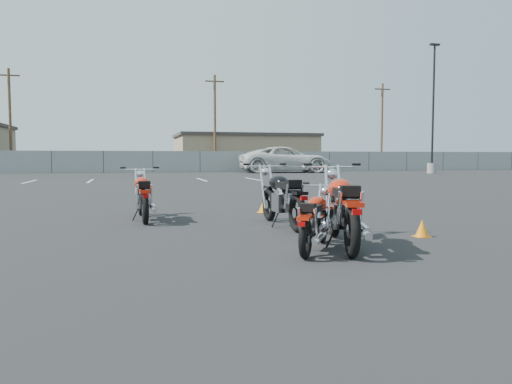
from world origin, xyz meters
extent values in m
plane|color=black|center=(0.00, 0.00, 0.00)|extent=(120.00, 120.00, 0.00)
torus|color=black|center=(-1.75, 3.04, 0.31)|extent=(0.13, 0.61, 0.61)
cylinder|color=silver|center=(-1.75, 3.04, 0.31)|extent=(0.11, 0.17, 0.16)
torus|color=black|center=(-1.71, 1.56, 0.31)|extent=(0.13, 0.61, 0.61)
cylinder|color=silver|center=(-1.71, 1.56, 0.31)|extent=(0.11, 0.17, 0.16)
cube|color=black|center=(-1.73, 2.30, 0.35)|extent=(0.13, 1.07, 0.06)
cube|color=silver|center=(-1.73, 2.25, 0.41)|extent=(0.30, 0.39, 0.31)
cylinder|color=silver|center=(-1.73, 2.25, 0.59)|extent=(0.21, 0.26, 0.27)
ellipsoid|color=#A71E0A|center=(-1.74, 2.48, 0.73)|extent=(0.33, 0.60, 0.26)
cube|color=black|center=(-1.72, 1.99, 0.71)|extent=(0.28, 0.57, 0.10)
cube|color=black|center=(-1.72, 1.74, 0.75)|extent=(0.23, 0.19, 0.12)
cube|color=#A71E0A|center=(-1.71, 1.54, 0.63)|extent=(0.19, 0.43, 0.05)
cube|color=#A71E0A|center=(-1.75, 3.04, 0.63)|extent=(0.14, 0.35, 0.04)
cylinder|color=silver|center=(-1.59, 1.72, 0.56)|extent=(0.06, 0.19, 0.40)
cylinder|color=silver|center=(-1.84, 1.71, 0.56)|extent=(0.06, 0.19, 0.40)
cylinder|color=silver|center=(-1.56, 2.00, 0.29)|extent=(0.12, 1.13, 0.13)
cylinder|color=silver|center=(-1.55, 1.67, 0.31)|extent=(0.13, 0.36, 0.13)
cylinder|color=silver|center=(-1.66, 3.16, 0.63)|extent=(0.06, 0.41, 0.80)
cylinder|color=silver|center=(-1.85, 3.16, 0.63)|extent=(0.06, 0.41, 0.80)
sphere|color=silver|center=(-1.76, 3.32, 0.90)|extent=(0.17, 0.17, 0.16)
cylinder|color=silver|center=(-1.76, 3.34, 1.00)|extent=(0.71, 0.05, 0.03)
cylinder|color=black|center=(-1.40, 3.33, 1.04)|extent=(0.12, 0.04, 0.04)
cylinder|color=black|center=(-2.12, 3.31, 1.04)|extent=(0.12, 0.04, 0.04)
cylinder|color=black|center=(-1.87, 2.19, 0.15)|extent=(0.16, 0.03, 0.31)
cube|color=#990505|center=(-1.70, 1.27, 0.56)|extent=(0.10, 0.06, 0.06)
torus|color=black|center=(0.71, 1.51, 0.33)|extent=(0.14, 0.67, 0.66)
cylinder|color=silver|center=(0.71, 1.51, 0.33)|extent=(0.11, 0.18, 0.18)
torus|color=black|center=(0.74, -0.09, 0.33)|extent=(0.14, 0.67, 0.66)
cylinder|color=silver|center=(0.74, -0.09, 0.33)|extent=(0.11, 0.18, 0.18)
cube|color=black|center=(0.72, 0.71, 0.38)|extent=(0.14, 1.16, 0.07)
cube|color=silver|center=(0.72, 0.65, 0.44)|extent=(0.32, 0.43, 0.33)
cylinder|color=silver|center=(0.72, 0.65, 0.64)|extent=(0.23, 0.28, 0.29)
ellipsoid|color=black|center=(0.72, 0.91, 0.80)|extent=(0.35, 0.65, 0.28)
cube|color=black|center=(0.73, 0.38, 0.77)|extent=(0.30, 0.61, 0.11)
cube|color=black|center=(0.74, 0.10, 0.82)|extent=(0.25, 0.20, 0.13)
cube|color=black|center=(0.74, -0.12, 0.68)|extent=(0.21, 0.47, 0.06)
cube|color=black|center=(0.71, 1.51, 0.68)|extent=(0.15, 0.38, 0.04)
cylinder|color=silver|center=(0.87, 0.08, 0.61)|extent=(0.06, 0.20, 0.44)
cylinder|color=silver|center=(0.60, 0.07, 0.61)|extent=(0.06, 0.20, 0.44)
cylinder|color=silver|center=(0.91, 0.38, 0.31)|extent=(0.13, 1.22, 0.14)
cylinder|color=silver|center=(0.91, 0.03, 0.33)|extent=(0.14, 0.39, 0.15)
cylinder|color=silver|center=(0.80, 1.65, 0.69)|extent=(0.06, 0.44, 0.87)
cylinder|color=silver|center=(0.60, 1.64, 0.69)|extent=(0.06, 0.44, 0.87)
sphere|color=silver|center=(0.70, 1.82, 0.97)|extent=(0.18, 0.18, 0.18)
cylinder|color=silver|center=(0.70, 1.84, 1.08)|extent=(0.78, 0.05, 0.03)
cylinder|color=black|center=(1.09, 1.83, 1.13)|extent=(0.13, 0.04, 0.04)
cylinder|color=black|center=(0.31, 1.81, 1.13)|extent=(0.13, 0.04, 0.04)
cylinder|color=black|center=(0.57, 0.60, 0.17)|extent=(0.17, 0.03, 0.33)
cube|color=#990505|center=(0.75, -0.40, 0.61)|extent=(0.11, 0.07, 0.07)
torus|color=black|center=(1.14, -0.71, 0.34)|extent=(0.30, 0.69, 0.68)
cylinder|color=silver|center=(1.14, -0.71, 0.34)|extent=(0.16, 0.20, 0.18)
torus|color=black|center=(0.70, -2.30, 0.34)|extent=(0.30, 0.69, 0.68)
cylinder|color=silver|center=(0.70, -2.30, 0.34)|extent=(0.16, 0.20, 0.18)
cube|color=black|center=(0.92, -1.51, 0.38)|extent=(0.43, 1.18, 0.07)
cube|color=silver|center=(0.91, -1.56, 0.45)|extent=(0.42, 0.50, 0.34)
cylinder|color=silver|center=(0.91, -1.56, 0.66)|extent=(0.29, 0.33, 0.30)
ellipsoid|color=#A71E0A|center=(0.98, -1.31, 0.82)|extent=(0.51, 0.73, 0.29)
cube|color=black|center=(0.83, -1.83, 0.79)|extent=(0.45, 0.68, 0.11)
cube|color=black|center=(0.76, -2.11, 0.84)|extent=(0.29, 0.26, 0.14)
cube|color=#A71E0A|center=(0.70, -2.32, 0.70)|extent=(0.32, 0.51, 0.06)
cube|color=#A71E0A|center=(1.14, -0.71, 0.70)|extent=(0.24, 0.41, 0.05)
cylinder|color=silver|center=(0.88, -2.17, 0.62)|extent=(0.11, 0.22, 0.44)
cylinder|color=silver|center=(0.62, -2.10, 0.62)|extent=(0.11, 0.22, 0.44)
cylinder|color=silver|center=(1.01, -1.88, 0.32)|extent=(0.43, 1.23, 0.15)
cylinder|color=silver|center=(0.91, -2.23, 0.34)|extent=(0.24, 0.42, 0.15)
cylinder|color=silver|center=(1.28, -0.61, 0.70)|extent=(0.17, 0.45, 0.89)
cylinder|color=silver|center=(1.08, -0.56, 0.70)|extent=(0.17, 0.45, 0.89)
sphere|color=silver|center=(1.23, -0.41, 1.00)|extent=(0.22, 0.22, 0.18)
cylinder|color=silver|center=(1.23, -0.39, 1.11)|extent=(0.77, 0.24, 0.03)
cylinder|color=black|center=(1.61, -0.51, 1.15)|extent=(0.14, 0.08, 0.04)
cylinder|color=black|center=(0.85, -0.30, 1.15)|extent=(0.14, 0.08, 0.04)
cylinder|color=black|center=(0.74, -1.57, 0.17)|extent=(0.18, 0.07, 0.34)
cube|color=#990505|center=(0.62, -2.60, 0.62)|extent=(0.13, 0.10, 0.07)
torus|color=black|center=(0.77, -1.14, 0.26)|extent=(0.35, 0.49, 0.51)
cylinder|color=silver|center=(0.77, -1.14, 0.26)|extent=(0.14, 0.16, 0.14)
torus|color=black|center=(0.12, -2.20, 0.26)|extent=(0.35, 0.49, 0.51)
cylinder|color=silver|center=(0.12, -2.20, 0.26)|extent=(0.14, 0.16, 0.14)
cube|color=black|center=(0.45, -1.67, 0.29)|extent=(0.54, 0.81, 0.05)
cube|color=silver|center=(0.43, -1.70, 0.34)|extent=(0.37, 0.40, 0.26)
cylinder|color=silver|center=(0.43, -1.70, 0.50)|extent=(0.26, 0.27, 0.23)
ellipsoid|color=#A71E0A|center=(0.53, -1.54, 0.62)|extent=(0.48, 0.56, 0.22)
cube|color=black|center=(0.31, -1.89, 0.60)|extent=(0.44, 0.52, 0.09)
cube|color=black|center=(0.20, -2.07, 0.63)|extent=(0.24, 0.23, 0.10)
cube|color=#A71E0A|center=(0.11, -2.21, 0.53)|extent=(0.32, 0.39, 0.04)
cube|color=#A71E0A|center=(0.77, -1.14, 0.53)|extent=(0.25, 0.31, 0.03)
cylinder|color=silver|center=(0.28, -2.14, 0.47)|extent=(0.12, 0.16, 0.34)
cylinder|color=silver|center=(0.10, -2.03, 0.47)|extent=(0.12, 0.16, 0.34)
cylinder|color=silver|center=(0.43, -1.96, 0.24)|extent=(0.56, 0.85, 0.11)
cylinder|color=silver|center=(0.29, -2.19, 0.26)|extent=(0.25, 0.31, 0.11)
cylinder|color=silver|center=(0.89, -1.09, 0.53)|extent=(0.21, 0.31, 0.68)
cylinder|color=silver|center=(0.76, -1.01, 0.53)|extent=(0.21, 0.31, 0.68)
sphere|color=silver|center=(0.90, -0.93, 0.75)|extent=(0.19, 0.19, 0.14)
cylinder|color=silver|center=(0.91, -0.92, 0.84)|extent=(0.52, 0.34, 0.03)
cylinder|color=black|center=(1.15, -1.09, 0.87)|extent=(0.10, 0.08, 0.03)
cylinder|color=black|center=(0.64, -0.78, 0.87)|extent=(0.10, 0.08, 0.03)
cylinder|color=black|center=(0.30, -1.68, 0.13)|extent=(0.13, 0.09, 0.26)
cube|color=#990505|center=(0.00, -2.40, 0.47)|extent=(0.10, 0.09, 0.05)
cone|color=orange|center=(2.74, 2.10, 0.15)|extent=(0.22, 0.22, 0.28)
cube|color=orange|center=(2.74, 2.10, 0.00)|extent=(0.24, 0.24, 0.01)
cone|color=orange|center=(2.52, -1.02, 0.14)|extent=(0.21, 0.21, 0.27)
cube|color=orange|center=(2.52, -1.02, 0.00)|extent=(0.23, 0.23, 0.01)
cone|color=orange|center=(0.99, 2.97, 0.17)|extent=(0.26, 0.26, 0.32)
cube|color=orange|center=(0.99, 2.97, 0.01)|extent=(0.28, 0.28, 0.01)
cylinder|color=gray|center=(21.16, 26.62, 0.40)|extent=(0.70, 0.70, 0.80)
cylinder|color=black|center=(21.16, 26.62, 5.35)|extent=(0.16, 0.16, 9.11)
cube|color=black|center=(21.16, 26.62, 9.98)|extent=(0.80, 0.25, 0.15)
cube|color=gray|center=(0.00, 35.00, 0.90)|extent=(80.00, 0.04, 1.80)
cylinder|color=black|center=(-8.00, 35.00, 0.90)|extent=(0.06, 0.06, 1.80)
cylinder|color=black|center=(-4.00, 35.00, 0.90)|extent=(0.06, 0.06, 1.80)
cylinder|color=black|center=(0.00, 35.00, 0.90)|extent=(0.06, 0.06, 1.80)
cylinder|color=black|center=(4.00, 35.00, 0.90)|extent=(0.06, 0.06, 1.80)
cylinder|color=black|center=(8.00, 35.00, 0.90)|extent=(0.06, 0.06, 1.80)
cylinder|color=black|center=(12.00, 35.00, 0.90)|extent=(0.06, 0.06, 1.80)
cylinder|color=black|center=(16.00, 35.00, 0.90)|extent=(0.06, 0.06, 1.80)
cylinder|color=black|center=(20.00, 35.00, 0.90)|extent=(0.06, 0.06, 1.80)
cylinder|color=black|center=(24.00, 35.00, 0.90)|extent=(0.06, 0.06, 1.80)
cylinder|color=black|center=(28.00, 35.00, 0.90)|extent=(0.06, 0.06, 1.80)
cylinder|color=black|center=(32.00, 35.00, 0.90)|extent=(0.06, 0.06, 1.80)
cylinder|color=black|center=(36.00, 35.00, 0.90)|extent=(0.06, 0.06, 1.80)
cube|color=#8B775A|center=(10.00, 44.00, 1.70)|extent=(14.00, 9.00, 3.40)
cube|color=#3E3534|center=(10.00, 44.00, 3.55)|extent=(14.40, 9.40, 0.30)
cylinder|color=#4A3322|center=(-12.00, 40.00, 4.50)|extent=(0.24, 0.24, 9.00)
cube|color=#4A3322|center=(-12.00, 40.00, 8.40)|extent=(1.80, 0.12, 0.12)
cylinder|color=#4A3322|center=(6.00, 39.00, 4.50)|extent=(0.24, 0.24, 9.00)
cube|color=#4A3322|center=(6.00, 39.00, 8.40)|extent=(1.80, 0.12, 0.12)
cylinder|color=#4A3322|center=(24.00, 40.00, 4.50)|extent=(0.24, 0.24, 9.00)
cube|color=#4A3322|center=(24.00, 40.00, 8.40)|extent=(1.80, 0.12, 0.12)
cube|color=silver|center=(-7.00, 20.00, 0.00)|extent=(0.12, 4.00, 0.01)
cube|color=silver|center=(-4.00, 20.00, 0.00)|extent=(0.12, 4.00, 0.01)
cube|color=silver|center=(-1.00, 20.00, 0.00)|extent=(0.12, 4.00, 0.01)
cube|color=silver|center=(2.00, 20.00, 0.00)|extent=(0.12, 4.00, 0.01)
cube|color=silver|center=(5.00, 20.00, 0.00)|extent=(0.12, 4.00, 0.01)
imported|color=silver|center=(10.69, 31.63, 1.69)|extent=(4.09, 9.10, 3.38)
camera|label=1|loc=(-2.00, -8.01, 1.27)|focal=35.00mm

